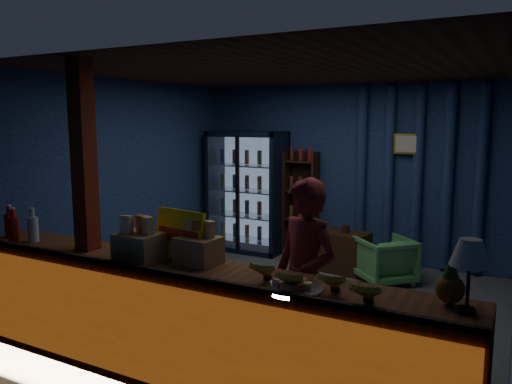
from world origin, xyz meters
TOP-DOWN VIEW (x-y plane):
  - ground at (0.00, 0.00)m, footprint 4.60×4.60m
  - room_walls at (0.00, 0.00)m, footprint 4.60×4.60m
  - counter at (0.00, -1.91)m, footprint 4.40×0.57m
  - support_post at (-1.05, -1.90)m, footprint 0.16×0.16m
  - beverage_cooler at (-1.55, 1.92)m, footprint 1.20×0.62m
  - bottle_shelf at (-0.70, 2.06)m, footprint 0.50×0.28m
  - curtain_folds at (1.00, 2.14)m, footprint 1.74×0.14m
  - framed_picture at (0.85, 2.10)m, footprint 0.36×0.04m
  - shopkeeper at (0.80, -1.39)m, footprint 0.69×0.57m
  - green_chair at (0.80, 1.28)m, footprint 0.91×0.91m
  - side_table at (0.20, 1.48)m, footprint 0.66×0.52m
  - yellow_sign at (-0.14, -1.78)m, footprint 0.52×0.18m
  - soda_bottles at (-1.88, -1.97)m, footprint 0.43×0.18m
  - snack_box_left at (-0.41, -1.96)m, footprint 0.35×0.29m
  - snack_box_centre at (0.05, -1.79)m, footprint 0.35×0.29m
  - pastry_tray at (0.98, -2.01)m, footprint 0.41×0.41m
  - banana_bunches at (1.11, -1.98)m, footprint 0.99×0.29m
  - table_lamp at (2.05, -1.90)m, footprint 0.23×0.23m
  - pineapple at (1.94, -1.79)m, footprint 0.18×0.18m

SIDE VIEW (x-z plane):
  - ground at x=0.00m, z-range 0.00..0.00m
  - side_table at x=0.20m, z-range -0.05..0.61m
  - green_chair at x=0.80m, z-range 0.00..0.59m
  - counter at x=0.00m, z-range -0.02..0.97m
  - bottle_shelf at x=-0.70m, z-range -0.01..1.59m
  - shopkeeper at x=0.80m, z-range 0.00..1.63m
  - beverage_cooler at x=-1.55m, z-range -0.02..1.88m
  - pastry_tray at x=0.98m, z-range 0.94..1.01m
  - banana_bunches at x=1.11m, z-range 0.95..1.11m
  - snack_box_centre at x=0.05m, z-range 0.90..1.25m
  - pineapple at x=1.94m, z-range 0.92..1.23m
  - soda_bottles at x=-1.88m, z-range 0.92..1.24m
  - snack_box_left at x=-0.41m, z-range 0.90..1.27m
  - yellow_sign at x=-0.14m, z-range 0.95..1.36m
  - support_post at x=-1.05m, z-range 0.00..2.60m
  - curtain_folds at x=1.00m, z-range 0.05..2.55m
  - table_lamp at x=2.05m, z-range 1.08..1.53m
  - room_walls at x=0.00m, z-range -0.73..3.87m
  - framed_picture at x=0.85m, z-range 1.61..1.89m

